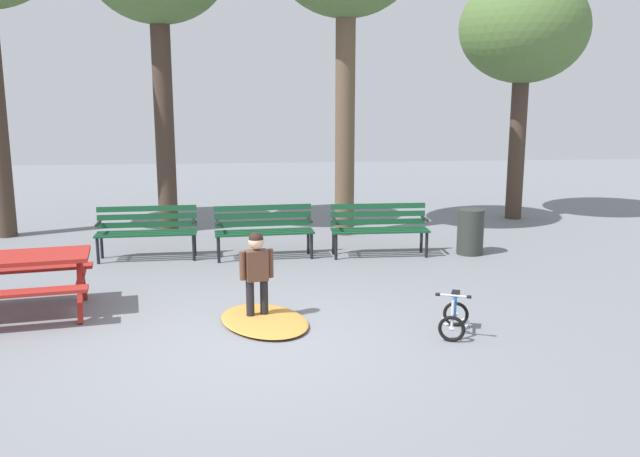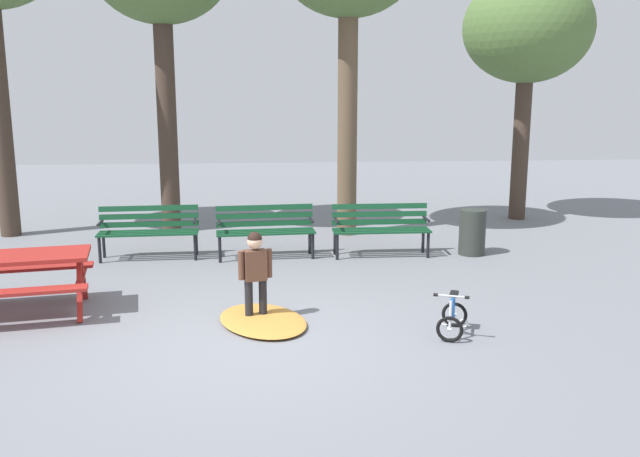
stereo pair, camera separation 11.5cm
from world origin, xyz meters
TOP-DOWN VIEW (x-y plane):
  - ground at (0.00, 0.00)m, footprint 36.00×36.00m
  - picnic_table at (-2.89, 1.18)m, footprint 2.01×1.63m
  - park_bench_far_left at (-1.71, 3.98)m, footprint 1.62×0.53m
  - park_bench_left at (0.19, 3.88)m, footprint 1.63×0.57m
  - park_bench_right at (2.10, 3.86)m, footprint 1.60×0.46m
  - child_standing at (0.06, 0.77)m, footprint 0.40×0.22m
  - kids_bicycle at (2.29, 0.09)m, footprint 0.52×0.63m
  - leaf_pile at (0.14, 0.64)m, footprint 1.42×1.63m
  - trash_bin at (3.64, 3.79)m, footprint 0.44×0.44m
  - tree_right at (5.53, 6.81)m, footprint 2.60×2.60m

SIDE VIEW (x-z plane):
  - ground at x=0.00m, z-range 0.00..0.00m
  - leaf_pile at x=0.14m, z-range 0.00..0.07m
  - kids_bicycle at x=2.29m, z-range -0.07..0.47m
  - trash_bin at x=3.64m, z-range 0.00..0.76m
  - park_bench_far_left at x=-1.71m, z-range 0.08..0.94m
  - park_bench_left at x=0.19m, z-range 0.08..0.94m
  - park_bench_right at x=2.10m, z-range 0.08..0.94m
  - picnic_table at x=-2.89m, z-range 0.20..0.99m
  - child_standing at x=0.06m, z-range 0.10..1.19m
  - tree_right at x=5.53m, z-range 1.35..6.37m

